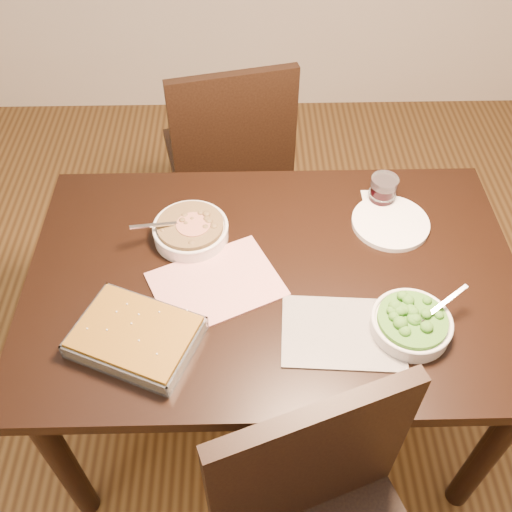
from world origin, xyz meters
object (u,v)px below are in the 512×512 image
table (273,294)px  chair_far (229,155)px  broccoli_bowl (411,323)px  stew_bowl (191,230)px  dinner_plate (390,223)px  baking_dish (136,336)px  wine_tumbler (383,190)px

table → chair_far: bearing=100.1°
table → broccoli_bowl: (0.34, -0.20, 0.12)m
stew_bowl → dinner_plate: size_ratio=1.03×
chair_far → baking_dish: bearing=65.1°
wine_tumbler → chair_far: 0.75m
dinner_plate → broccoli_bowl: bearing=-92.9°
baking_dish → chair_far: size_ratio=0.37×
broccoli_bowl → wine_tumbler: (0.01, 0.49, 0.02)m
table → baking_dish: bearing=-148.3°
broccoli_bowl → table: bearing=149.9°
stew_bowl → broccoli_bowl: 0.68m
table → wine_tumbler: bearing=39.5°
broccoli_bowl → chair_far: chair_far is taller
table → stew_bowl: bearing=148.5°
broccoli_bowl → chair_far: bearing=116.1°
broccoli_bowl → wine_tumbler: 0.49m
stew_bowl → dinner_plate: bearing=3.8°
table → baking_dish: size_ratio=3.83×
stew_bowl → chair_far: bearing=81.3°
broccoli_bowl → dinner_plate: (0.02, 0.39, -0.02)m
dinner_plate → chair_far: chair_far is taller
broccoli_bowl → baking_dish: (-0.70, -0.02, -0.00)m
baking_dish → wine_tumbler: (0.71, 0.51, 0.03)m
broccoli_bowl → wine_tumbler: size_ratio=2.34×
broccoli_bowl → chair_far: 1.13m
stew_bowl → baking_dish: stew_bowl is taller
stew_bowl → baking_dish: 0.39m
stew_bowl → chair_far: chair_far is taller
table → wine_tumbler: wine_tumbler is taller
stew_bowl → dinner_plate: 0.61m
table → wine_tumbler: (0.35, 0.29, 0.15)m
broccoli_bowl → dinner_plate: bearing=87.1°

